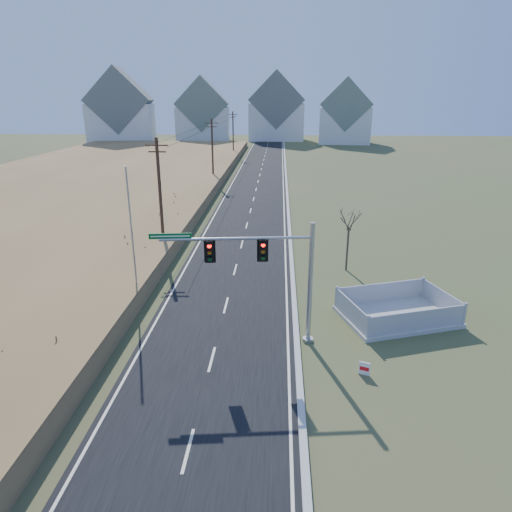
{
  "coord_description": "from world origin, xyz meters",
  "views": [
    {
      "loc": [
        3.11,
        -20.95,
        12.09
      ],
      "look_at": [
        1.85,
        3.61,
        3.4
      ],
      "focal_mm": 32.0,
      "sensor_mm": 36.0,
      "label": 1
    }
  ],
  "objects": [
    {
      "name": "open_sign",
      "position": [
        7.13,
        -2.87,
        0.34
      ],
      "size": [
        0.5,
        0.23,
        0.64
      ],
      "rotation": [
        0.0,
        0.0,
        -0.36
      ],
      "color": "white",
      "rests_on": "ground"
    },
    {
      "name": "utility_pole_near",
      "position": [
        -6.5,
        15.0,
        4.68
      ],
      "size": [
        1.8,
        0.26,
        9.0
      ],
      "color": "#422D1E",
      "rests_on": "ground"
    },
    {
      "name": "flagpole",
      "position": [
        -5.48,
        4.28,
        3.34
      ],
      "size": [
        0.38,
        0.38,
        8.36
      ],
      "color": "#B7B5AD",
      "rests_on": "ground"
    },
    {
      "name": "condo_nw",
      "position": [
        -38.0,
        100.0,
        7.7
      ],
      "size": [
        17.69,
        13.38,
        19.05
      ],
      "rotation": [
        0.0,
        0.0,
        0.14
      ],
      "color": "white",
      "rests_on": "ground"
    },
    {
      "name": "road",
      "position": [
        0.0,
        50.0,
        0.03
      ],
      "size": [
        8.0,
        180.0,
        0.06
      ],
      "primitive_type": "cube",
      "color": "black",
      "rests_on": "ground"
    },
    {
      "name": "ground",
      "position": [
        0.0,
        0.0,
        0.0
      ],
      "size": [
        260.0,
        260.0,
        0.0
      ],
      "primitive_type": "plane",
      "color": "#435328",
      "rests_on": "ground"
    },
    {
      "name": "condo_nnw",
      "position": [
        -18.0,
        108.0,
        6.94
      ],
      "size": [
        14.93,
        11.17,
        17.03
      ],
      "rotation": [
        0.0,
        0.0,
        0.07
      ],
      "color": "white",
      "rests_on": "ground"
    },
    {
      "name": "fence_enclosure",
      "position": [
        9.96,
        2.91,
        0.28
      ],
      "size": [
        7.08,
        5.84,
        1.39
      ],
      "rotation": [
        0.0,
        0.0,
        0.31
      ],
      "color": "#B7B5AD",
      "rests_on": "ground"
    },
    {
      "name": "utility_pole_far",
      "position": [
        -6.5,
        75.0,
        4.68
      ],
      "size": [
        1.8,
        0.26,
        9.0
      ],
      "color": "#422D1E",
      "rests_on": "ground"
    },
    {
      "name": "utility_pole_mid",
      "position": [
        -6.5,
        45.0,
        4.68
      ],
      "size": [
        1.8,
        0.26,
        9.0
      ],
      "color": "#422D1E",
      "rests_on": "ground"
    },
    {
      "name": "bare_tree",
      "position": [
        8.1,
        10.48,
        3.84
      ],
      "size": [
        1.8,
        1.8,
        4.77
      ],
      "color": "#4C3F33",
      "rests_on": "ground"
    },
    {
      "name": "reed_marsh",
      "position": [
        -24.0,
        40.0,
        0.65
      ],
      "size": [
        38.0,
        110.0,
        1.3
      ],
      "primitive_type": "cube",
      "color": "#9B7946",
      "rests_on": "ground"
    },
    {
      "name": "traffic_signal_mast",
      "position": [
        2.92,
        -0.13,
        4.0
      ],
      "size": [
        7.98,
        1.14,
        6.38
      ],
      "rotation": [
        0.0,
        0.0,
        0.11
      ],
      "color": "#9EA0A5",
      "rests_on": "ground"
    },
    {
      "name": "condo_ne",
      "position": [
        20.0,
        104.0,
        6.84
      ],
      "size": [
        14.12,
        10.51,
        16.52
      ],
      "rotation": [
        0.0,
        0.0,
        -0.1
      ],
      "color": "white",
      "rests_on": "ground"
    },
    {
      "name": "curb",
      "position": [
        4.15,
        50.0,
        0.09
      ],
      "size": [
        0.3,
        180.0,
        0.18
      ],
      "primitive_type": "cube",
      "color": "#B2AFA8",
      "rests_on": "ground"
    },
    {
      "name": "condo_n",
      "position": [
        2.0,
        112.0,
        7.61
      ],
      "size": [
        15.27,
        10.2,
        18.54
      ],
      "color": "white",
      "rests_on": "ground"
    }
  ]
}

